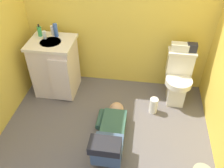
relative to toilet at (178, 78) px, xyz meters
The scene contains 13 objects.
ground_plane 1.16m from the toilet, 143.70° to the right, with size 3.06×2.91×0.04m, color #605A5A.
wall_back 1.26m from the toilet, 158.49° to the left, with size 2.72×0.08×2.40m, color #E6C347.
toilet is the anchor object (origin of this frame).
vanity_cabinet 1.71m from the toilet, behind, with size 0.60×0.53×0.82m.
faucet 1.79m from the toilet, behind, with size 0.02×0.02×0.10m, color silver.
person_plumber 1.25m from the toilet, 129.57° to the right, with size 0.39×1.06×0.52m.
tissue_box 0.44m from the toilet, 116.43° to the left, with size 0.22×0.11×0.10m, color silver.
toiletry_bag 0.46m from the toilet, 40.77° to the left, with size 0.12×0.09×0.11m, color #26262D.
soap_dispenser 1.98m from the toilet, behind, with size 0.06×0.06×0.17m.
bottle_clear 1.88m from the toilet, behind, with size 0.05×0.05×0.10m, color silver.
bottle_white 1.82m from the toilet, behind, with size 0.04×0.04×0.14m, color white.
bottle_blue 1.77m from the toilet, behind, with size 0.06×0.06×0.18m, color #385EBD.
paper_towel_roll 0.51m from the toilet, 133.20° to the right, with size 0.11×0.11×0.23m, color white.
Camera 1 is at (0.37, -2.04, 2.37)m, focal length 38.55 mm.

